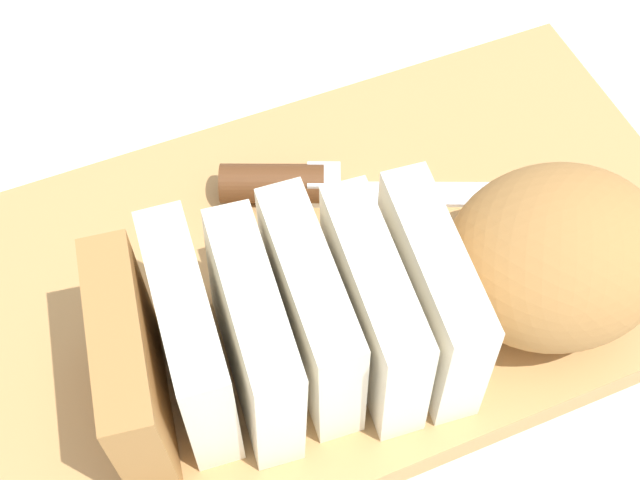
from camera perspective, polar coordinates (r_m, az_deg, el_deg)
ground_plane at (r=0.55m, az=0.00°, el=-3.01°), size 3.00×3.00×0.00m
cutting_board at (r=0.54m, az=0.00°, el=-2.41°), size 0.47×0.28×0.02m
bread_loaf at (r=0.47m, az=5.79°, el=-3.37°), size 0.31×0.13×0.09m
bread_knife at (r=0.56m, az=-0.28°, el=3.44°), size 0.24×0.11×0.02m
crumb_near_knife at (r=0.52m, az=1.81°, el=-3.92°), size 0.01×0.01×0.01m
crumb_near_loaf at (r=0.57m, az=1.31°, el=3.49°), size 0.01×0.01×0.01m
crumb_stray_left at (r=0.54m, az=1.37°, el=-0.33°), size 0.00×0.00×0.00m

